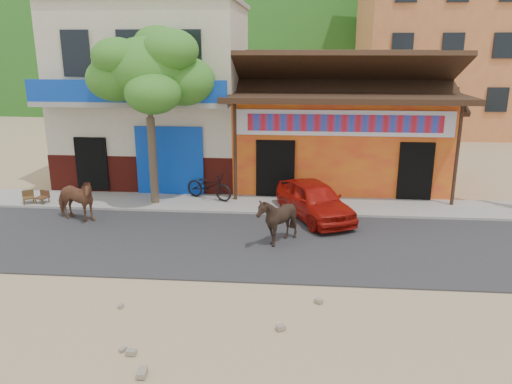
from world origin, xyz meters
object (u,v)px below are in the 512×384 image
cow_tan (75,200)px  cafe_chair_left (41,192)px  tree (150,118)px  cafe_chair_right (28,192)px  cow_dark (277,220)px  red_car (314,200)px  scooter (209,186)px

cow_tan → cafe_chair_left: bearing=69.7°
tree → cafe_chair_right: 5.13m
cafe_chair_left → cafe_chair_right: size_ratio=0.97×
tree → cafe_chair_right: size_ratio=7.25×
cow_tan → cafe_chair_left: size_ratio=2.05×
cow_dark → cafe_chair_left: 8.89m
red_car → scooter: size_ratio=1.93×
tree → scooter: bearing=16.4°
tree → scooter: (1.84, 0.54, -2.51)m
tree → scooter: size_ratio=3.20×
cow_dark → red_car: size_ratio=0.39×
tree → cafe_chair_left: bearing=-173.7°
cow_dark → tree: bearing=-136.7°
cow_tan → cow_dark: bearing=-85.2°
cow_tan → scooter: size_ratio=0.88×
cow_dark → cafe_chair_left: size_ratio=1.77×
cow_dark → cafe_chair_right: (-8.87, 2.82, -0.22)m
tree → cafe_chair_left: size_ratio=7.44×
tree → cafe_chair_right: tree is taller
red_car → tree: bearing=144.2°
tree → cow_tan: size_ratio=3.63×
cow_tan → red_car: 7.68m
tree → red_car: (5.57, -1.00, -2.46)m
cafe_chair_right → tree: bearing=-26.0°
red_car → scooter: bearing=131.9°
tree → cow_tan: 3.67m
cow_dark → red_car: 2.57m
cafe_chair_left → cafe_chair_right: 0.47m
cow_tan → scooter: cow_tan is taller
cafe_chair_left → scooter: bearing=23.2°
tree → cow_dark: tree is taller
cow_tan → red_car: bearing=-66.2°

